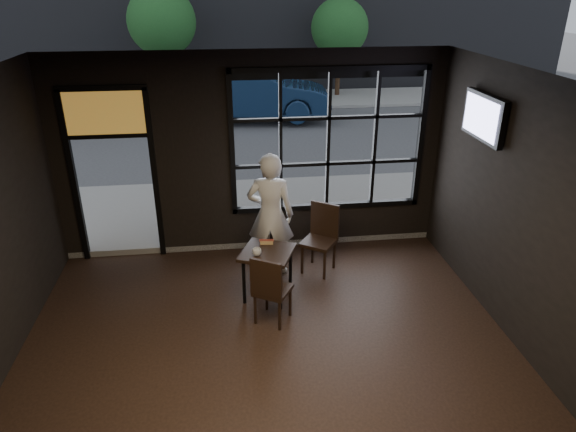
{
  "coord_description": "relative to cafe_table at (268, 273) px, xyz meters",
  "views": [
    {
      "loc": [
        -0.41,
        -4.12,
        4.07
      ],
      "look_at": [
        0.4,
        2.2,
        1.15
      ],
      "focal_mm": 32.0,
      "sensor_mm": 36.0,
      "label": 1
    }
  ],
  "objects": [
    {
      "name": "window_frame",
      "position": [
        1.11,
        1.47,
        1.44
      ],
      "size": [
        3.06,
        0.12,
        2.28
      ],
      "primitive_type": "cube",
      "color": "black",
      "rests_on": "ground"
    },
    {
      "name": "chair_near",
      "position": [
        0.02,
        -0.57,
        0.13
      ],
      "size": [
        0.58,
        0.58,
        0.98
      ],
      "primitive_type": "cube",
      "rotation": [
        0.0,
        0.0,
        2.61
      ],
      "color": "black",
      "rests_on": "floor"
    },
    {
      "name": "wall_right",
      "position": [
        2.91,
        -2.03,
        1.24
      ],
      "size": [
        0.04,
        7.0,
        3.2
      ],
      "primitive_type": "cube",
      "color": "black",
      "rests_on": "ground"
    },
    {
      "name": "cafe_table",
      "position": [
        0.0,
        0.0,
        0.0
      ],
      "size": [
        0.87,
        0.87,
        0.72
      ],
      "primitive_type": "cube",
      "rotation": [
        0.0,
        0.0,
        -0.39
      ],
      "color": "black",
      "rests_on": "floor"
    },
    {
      "name": "hotdog",
      "position": [
        0.01,
        0.21,
        0.39
      ],
      "size": [
        0.21,
        0.1,
        0.06
      ],
      "primitive_type": null,
      "rotation": [
        0.0,
        0.0,
        -0.11
      ],
      "color": "tan",
      "rests_on": "cafe_table"
    },
    {
      "name": "ceiling",
      "position": [
        -0.09,
        -2.03,
        2.85
      ],
      "size": [
        6.0,
        7.0,
        0.02
      ],
      "primitive_type": "cube",
      "color": "black",
      "rests_on": "ground"
    },
    {
      "name": "cup",
      "position": [
        -0.15,
        -0.1,
        0.41
      ],
      "size": [
        0.17,
        0.17,
        0.1
      ],
      "primitive_type": "imported",
      "rotation": [
        0.0,
        0.0,
        -0.6
      ],
      "color": "silver",
      "rests_on": "cafe_table"
    },
    {
      "name": "tv",
      "position": [
        2.84,
        0.02,
        2.11
      ],
      "size": [
        0.11,
        1.01,
        0.59
      ],
      "primitive_type": "cube",
      "color": "black",
      "rests_on": "wall_right"
    },
    {
      "name": "tree_left",
      "position": [
        -2.43,
        13.02,
        2.45
      ],
      "size": [
        2.34,
        2.34,
        4.0
      ],
      "color": "#332114",
      "rests_on": "street_asphalt"
    },
    {
      "name": "maroon_car",
      "position": [
        -5.0,
        9.88,
        0.46
      ],
      "size": [
        4.49,
        2.55,
        1.44
      ],
      "primitive_type": "imported",
      "rotation": [
        0.0,
        0.0,
        1.78
      ],
      "color": "#4F1D12",
      "rests_on": "street_asphalt"
    },
    {
      "name": "street_asphalt",
      "position": [
        -0.09,
        21.97,
        -0.38
      ],
      "size": [
        60.0,
        41.0,
        0.04
      ],
      "primitive_type": "cube",
      "color": "#545456",
      "rests_on": "ground"
    },
    {
      "name": "floor",
      "position": [
        -0.09,
        -2.03,
        -0.37
      ],
      "size": [
        6.0,
        7.0,
        0.02
      ],
      "primitive_type": "cube",
      "color": "black",
      "rests_on": "ground"
    },
    {
      "name": "navy_car",
      "position": [
        0.44,
        10.0,
        0.54
      ],
      "size": [
        4.99,
        2.18,
        1.59
      ],
      "primitive_type": "imported",
      "rotation": [
        0.0,
        0.0,
        1.47
      ],
      "color": "#112645",
      "rests_on": "street_asphalt"
    },
    {
      "name": "stained_transom",
      "position": [
        -2.19,
        1.47,
        1.99
      ],
      "size": [
        1.2,
        0.06,
        0.7
      ],
      "primitive_type": "cube",
      "color": "orange",
      "rests_on": "ground"
    },
    {
      "name": "man",
      "position": [
        0.11,
        0.68,
        0.59
      ],
      "size": [
        0.77,
        0.58,
        1.9
      ],
      "primitive_type": "imported",
      "rotation": [
        0.0,
        0.0,
        2.94
      ],
      "color": "silver",
      "rests_on": "floor"
    },
    {
      "name": "chair_window",
      "position": [
        0.83,
        0.6,
        0.17
      ],
      "size": [
        0.64,
        0.64,
        1.05
      ],
      "primitive_type": "cube",
      "rotation": [
        0.0,
        0.0,
        -0.61
      ],
      "color": "black",
      "rests_on": "floor"
    },
    {
      "name": "tree_right",
      "position": [
        3.89,
        13.36,
        2.16
      ],
      "size": [
        2.09,
        2.09,
        3.57
      ],
      "color": "#332114",
      "rests_on": "street_asphalt"
    }
  ]
}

